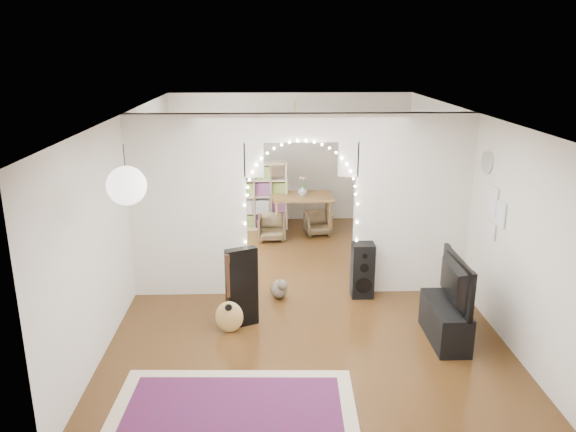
{
  "coord_description": "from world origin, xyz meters",
  "views": [
    {
      "loc": [
        -0.47,
        -7.94,
        3.58
      ],
      "look_at": [
        -0.18,
        0.3,
        1.1
      ],
      "focal_mm": 35.0,
      "sensor_mm": 36.0,
      "label": 1
    }
  ],
  "objects_px": {
    "acoustic_guitar": "(229,304)",
    "media_console": "(445,322)",
    "dining_chair_left": "(318,223)",
    "dining_table": "(303,199)",
    "floor_speaker": "(363,270)",
    "bookcase": "(254,196)",
    "dining_chair_right": "(272,227)"
  },
  "relations": [
    {
      "from": "media_console",
      "to": "dining_chair_left",
      "type": "height_order",
      "value": "media_console"
    },
    {
      "from": "acoustic_guitar",
      "to": "bookcase",
      "type": "distance_m",
      "value": 4.44
    },
    {
      "from": "acoustic_guitar",
      "to": "dining_table",
      "type": "xyz_separation_m",
      "value": [
        1.21,
        4.18,
        0.28
      ]
    },
    {
      "from": "bookcase",
      "to": "acoustic_guitar",
      "type": "bearing_deg",
      "value": -95.36
    },
    {
      "from": "dining_chair_right",
      "to": "acoustic_guitar",
      "type": "bearing_deg",
      "value": -99.13
    },
    {
      "from": "dining_table",
      "to": "dining_chair_right",
      "type": "relative_size",
      "value": 2.22
    },
    {
      "from": "dining_table",
      "to": "media_console",
      "type": "bearing_deg",
      "value": -71.32
    },
    {
      "from": "floor_speaker",
      "to": "bookcase",
      "type": "xyz_separation_m",
      "value": [
        -1.68,
        3.38,
        0.28
      ]
    },
    {
      "from": "dining_chair_left",
      "to": "bookcase",
      "type": "bearing_deg",
      "value": 153.03
    },
    {
      "from": "media_console",
      "to": "dining_chair_left",
      "type": "distance_m",
      "value": 4.47
    },
    {
      "from": "acoustic_guitar",
      "to": "bookcase",
      "type": "xyz_separation_m",
      "value": [
        0.23,
        4.43,
        0.29
      ]
    },
    {
      "from": "media_console",
      "to": "dining_table",
      "type": "distance_m",
      "value": 4.76
    },
    {
      "from": "dining_table",
      "to": "acoustic_guitar",
      "type": "bearing_deg",
      "value": -106.43
    },
    {
      "from": "dining_chair_left",
      "to": "dining_table",
      "type": "bearing_deg",
      "value": 140.44
    },
    {
      "from": "floor_speaker",
      "to": "dining_chair_right",
      "type": "bearing_deg",
      "value": 116.41
    },
    {
      "from": "acoustic_guitar",
      "to": "dining_chair_left",
      "type": "xyz_separation_m",
      "value": [
        1.51,
        4.0,
        -0.17
      ]
    },
    {
      "from": "acoustic_guitar",
      "to": "floor_speaker",
      "type": "distance_m",
      "value": 2.18
    },
    {
      "from": "bookcase",
      "to": "dining_chair_right",
      "type": "height_order",
      "value": "bookcase"
    },
    {
      "from": "acoustic_guitar",
      "to": "media_console",
      "type": "relative_size",
      "value": 0.92
    },
    {
      "from": "acoustic_guitar",
      "to": "bookcase",
      "type": "bearing_deg",
      "value": 73.65
    },
    {
      "from": "bookcase",
      "to": "dining_chair_right",
      "type": "xyz_separation_m",
      "value": [
        0.35,
        -0.72,
        -0.45
      ]
    },
    {
      "from": "media_console",
      "to": "dining_chair_left",
      "type": "bearing_deg",
      "value": 106.17
    },
    {
      "from": "dining_table",
      "to": "dining_chair_right",
      "type": "distance_m",
      "value": 0.89
    },
    {
      "from": "floor_speaker",
      "to": "dining_chair_left",
      "type": "xyz_separation_m",
      "value": [
        -0.4,
        2.95,
        -0.18
      ]
    },
    {
      "from": "dining_chair_left",
      "to": "media_console",
      "type": "bearing_deg",
      "value": -82.3
    },
    {
      "from": "floor_speaker",
      "to": "dining_table",
      "type": "height_order",
      "value": "floor_speaker"
    },
    {
      "from": "bookcase",
      "to": "media_console",
      "type": "bearing_deg",
      "value": -64.29
    },
    {
      "from": "bookcase",
      "to": "dining_table",
      "type": "distance_m",
      "value": 1.0
    },
    {
      "from": "dining_chair_right",
      "to": "dining_table",
      "type": "bearing_deg",
      "value": 37.45
    },
    {
      "from": "dining_chair_left",
      "to": "dining_chair_right",
      "type": "distance_m",
      "value": 0.96
    },
    {
      "from": "acoustic_guitar",
      "to": "dining_chair_right",
      "type": "distance_m",
      "value": 3.76
    },
    {
      "from": "acoustic_guitar",
      "to": "dining_chair_left",
      "type": "bearing_deg",
      "value": 56.03
    }
  ]
}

